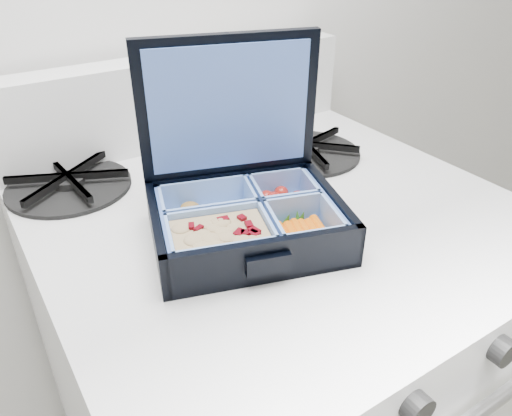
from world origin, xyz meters
TOP-DOWN VIEW (x-y plane):
  - bento_box at (-0.75, 1.63)m, footprint 0.26×0.23m
  - burner_grate at (-0.54, 1.78)m, footprint 0.21×0.21m
  - burner_grate_rear at (-0.89, 1.87)m, footprint 0.23×0.23m
  - fork at (-0.68, 1.75)m, footprint 0.13×0.16m

SIDE VIEW (x-z plane):
  - fork at x=-0.68m, z-range 0.91..0.92m
  - burner_grate_rear at x=-0.89m, z-range 0.91..0.93m
  - burner_grate at x=-0.54m, z-range 0.91..0.94m
  - bento_box at x=-0.75m, z-range 0.91..0.97m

